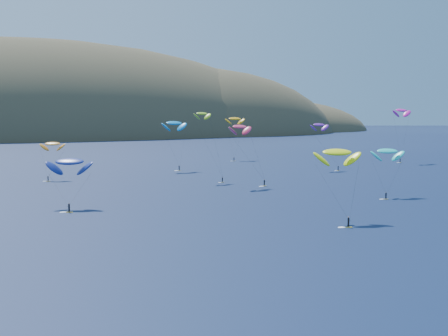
% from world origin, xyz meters
% --- Properties ---
extents(island, '(730.00, 300.00, 210.00)m').
position_xyz_m(island, '(39.40, 562.36, -10.74)').
color(island, '#3D3526').
rests_on(island, ground).
extents(kitesurfer_1, '(9.04, 9.87, 14.68)m').
position_xyz_m(kitesurfer_1, '(-38.68, 155.41, 12.36)').
color(kitesurfer_1, yellow).
rests_on(kitesurfer_1, ground).
extents(kitesurfer_2, '(10.96, 13.85, 17.52)m').
position_xyz_m(kitesurfer_2, '(2.26, 47.10, 14.70)').
color(kitesurfer_2, yellow).
rests_on(kitesurfer_2, ground).
extents(kitesurfer_3, '(7.56, 12.01, 24.72)m').
position_xyz_m(kitesurfer_3, '(6.92, 130.32, 22.73)').
color(kitesurfer_3, yellow).
rests_on(kitesurfer_3, ground).
extents(kitesurfer_4, '(11.30, 6.65, 21.86)m').
position_xyz_m(kitesurfer_4, '(11.33, 168.07, 18.86)').
color(kitesurfer_4, yellow).
rests_on(kitesurfer_4, ground).
extents(kitesurfer_5, '(11.21, 9.95, 15.11)m').
position_xyz_m(kitesurfer_5, '(37.90, 72.37, 12.49)').
color(kitesurfer_5, yellow).
rests_on(kitesurfer_5, ground).
extents(kitesurfer_6, '(9.00, 10.27, 20.48)m').
position_xyz_m(kitesurfer_6, '(65.32, 145.60, 18.08)').
color(kitesurfer_6, yellow).
rests_on(kitesurfer_6, ground).
extents(kitesurfer_8, '(10.65, 5.72, 26.82)m').
position_xyz_m(kitesurfer_8, '(120.00, 159.12, 23.92)').
color(kitesurfer_8, yellow).
rests_on(kitesurfer_8, ground).
extents(kitesurfer_9, '(12.12, 7.76, 21.17)m').
position_xyz_m(kitesurfer_9, '(10.99, 110.24, 18.70)').
color(kitesurfer_9, yellow).
rests_on(kitesurfer_9, ground).
extents(kitesurfer_10, '(12.07, 14.26, 14.30)m').
position_xyz_m(kitesurfer_10, '(-46.69, 90.36, 11.23)').
color(kitesurfer_10, yellow).
rests_on(kitesurfer_10, ground).
extents(kitesurfer_11, '(10.54, 11.64, 22.60)m').
position_xyz_m(kitesurfer_11, '(57.95, 206.53, 19.89)').
color(kitesurfer_11, yellow).
rests_on(kitesurfer_11, ground).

